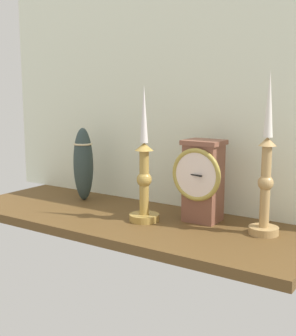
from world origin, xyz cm
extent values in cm
cube|color=brown|center=(0.00, 0.00, -1.20)|extent=(100.00, 36.00, 2.40)
cube|color=silver|center=(0.00, 18.50, 32.50)|extent=(120.00, 2.00, 65.00)
cube|color=brown|center=(18.75, 7.73, 10.05)|extent=(8.74, 7.37, 20.10)
cube|color=brown|center=(18.75, 7.73, 20.70)|extent=(9.79, 8.26, 1.20)
torus|color=#AA943F|center=(18.75, 3.65, 12.91)|extent=(13.54, 1.23, 13.54)
cylinder|color=#F2DCCF|center=(18.75, 3.55, 12.91)|extent=(11.33, 0.40, 11.33)
cube|color=black|center=(18.75, 3.25, 12.91)|extent=(4.29, 1.85, 0.30)
cylinder|color=tan|center=(36.02, 5.71, 0.90)|extent=(7.12, 7.12, 1.80)
cylinder|color=tan|center=(36.02, 5.71, 11.49)|extent=(2.31, 2.31, 19.39)
sphere|color=tan|center=(36.02, 5.71, 12.46)|extent=(3.70, 3.70, 3.70)
cone|color=tan|center=(36.02, 5.71, 22.19)|extent=(4.13, 4.13, 2.00)
cone|color=silver|center=(36.02, 5.71, 30.73)|extent=(2.25, 2.25, 15.09)
cylinder|color=#AC893F|center=(6.08, -0.87, 0.90)|extent=(7.89, 7.89, 1.80)
cylinder|color=#AC893F|center=(6.08, -0.87, 10.20)|extent=(2.48, 2.48, 16.81)
sphere|color=#AC893F|center=(6.08, -0.87, 11.04)|extent=(3.97, 3.97, 3.97)
cone|color=#AC893F|center=(6.08, -0.87, 19.61)|extent=(4.81, 4.81, 2.00)
cone|color=silver|center=(6.08, -0.87, 27.95)|extent=(2.02, 2.02, 14.68)
ellipsoid|color=#2E3D3B|center=(-22.63, 7.84, 11.25)|extent=(6.08, 6.08, 22.51)
torus|color=#CCB78C|center=(-22.63, 7.84, 17.56)|extent=(5.77, 5.77, 0.60)
camera|label=1|loc=(71.72, -96.70, 34.00)|focal=49.01mm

